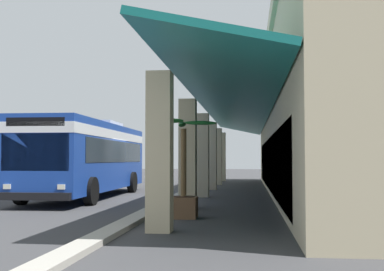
% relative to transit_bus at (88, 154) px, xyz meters
% --- Properties ---
extents(ground, '(120.00, 120.00, 0.00)m').
position_rel_transit_bus_xyz_m(ground, '(-0.47, 8.71, -1.85)').
color(ground, '#38383A').
extents(curb_strip, '(36.89, 0.50, 0.12)m').
position_rel_transit_bus_xyz_m(curb_strip, '(-3.18, 3.91, -1.79)').
color(curb_strip, '#9E998E').
rests_on(curb_strip, ground).
extents(transit_bus, '(11.26, 2.98, 3.34)m').
position_rel_transit_bus_xyz_m(transit_bus, '(0.00, 0.00, 0.00)').
color(transit_bus, '#193D9E').
rests_on(transit_bus, ground).
extents(potted_palm, '(1.83, 1.88, 2.79)m').
position_rel_transit_bus_xyz_m(potted_palm, '(6.99, 5.08, -1.10)').
color(potted_palm, brown).
rests_on(potted_palm, ground).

